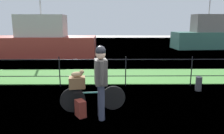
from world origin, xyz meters
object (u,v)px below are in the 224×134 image
(mooring_bollard, at_px, (199,84))
(wooden_crate, at_px, (77,82))
(bicycle_main, at_px, (92,98))
(terrier_dog, at_px, (78,74))
(cyclist_person, at_px, (101,76))
(moored_boat_near, at_px, (43,42))
(moored_boat_mid, at_px, (207,36))
(backpack_on_paving, at_px, (80,108))

(mooring_bollard, bearing_deg, wooden_crate, -155.97)
(wooden_crate, xyz_separation_m, mooring_bollard, (3.65, 1.63, -0.52))
(bicycle_main, distance_m, terrier_dog, 0.72)
(cyclist_person, relative_size, moored_boat_near, 0.26)
(cyclist_person, distance_m, moored_boat_mid, 15.35)
(mooring_bollard, distance_m, moored_boat_mid, 12.16)
(moored_boat_mid, bearing_deg, wooden_crate, -124.59)
(bicycle_main, height_order, moored_boat_near, moored_boat_near)
(wooden_crate, bearing_deg, terrier_dog, 8.26)
(mooring_bollard, relative_size, moored_boat_near, 0.07)
(backpack_on_paving, bearing_deg, bicycle_main, -69.18)
(terrier_dog, xyz_separation_m, backpack_on_paving, (0.08, -0.29, -0.76))
(wooden_crate, xyz_separation_m, moored_boat_mid, (8.72, 12.65, 0.26))
(cyclist_person, bearing_deg, mooring_bollard, 33.13)
(terrier_dog, xyz_separation_m, moored_boat_mid, (8.70, 12.65, 0.05))
(cyclist_person, bearing_deg, terrier_dog, 146.69)
(terrier_dog, xyz_separation_m, cyclist_person, (0.57, -0.37, 0.04))
(backpack_on_paving, relative_size, moored_boat_mid, 0.07)
(wooden_crate, xyz_separation_m, backpack_on_paving, (0.10, -0.28, -0.55))
(bicycle_main, distance_m, wooden_crate, 0.56)
(wooden_crate, relative_size, terrier_dog, 1.20)
(terrier_dog, bearing_deg, bicycle_main, 8.26)
(cyclist_person, relative_size, moored_boat_mid, 0.30)
(backpack_on_paving, height_order, moored_boat_near, moored_boat_near)
(moored_boat_near, relative_size, moored_boat_mid, 1.18)
(bicycle_main, bearing_deg, wooden_crate, -171.74)
(moored_boat_near, height_order, moored_boat_mid, moored_boat_mid)
(mooring_bollard, bearing_deg, moored_boat_mid, 65.29)
(cyclist_person, xyz_separation_m, backpack_on_paving, (-0.49, 0.08, -0.80))
(wooden_crate, bearing_deg, backpack_on_paving, -70.01)
(wooden_crate, relative_size, cyclist_person, 0.23)
(cyclist_person, distance_m, backpack_on_paving, 0.94)
(bicycle_main, relative_size, backpack_on_paving, 4.02)
(backpack_on_paving, height_order, mooring_bollard, mooring_bollard)
(wooden_crate, relative_size, moored_boat_mid, 0.07)
(bicycle_main, height_order, cyclist_person, cyclist_person)
(bicycle_main, distance_m, moored_boat_mid, 15.14)
(wooden_crate, height_order, terrier_dog, terrier_dog)
(cyclist_person, xyz_separation_m, moored_boat_near, (-4.01, 8.91, -0.05))
(backpack_on_paving, distance_m, moored_boat_near, 9.53)
(cyclist_person, bearing_deg, moored_boat_near, 114.21)
(terrier_dog, distance_m, moored_boat_mid, 15.35)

